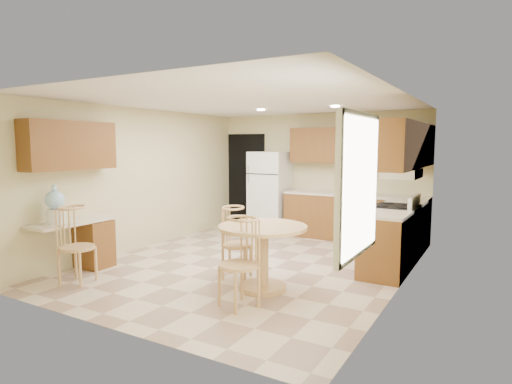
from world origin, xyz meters
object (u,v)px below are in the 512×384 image
Objects in this scene: chair_table_b at (234,256)px; water_crock at (55,206)px; stove at (395,234)px; dining_table at (263,248)px; chair_table_a at (233,237)px; refrigerator at (270,192)px; chair_desk at (70,239)px.

water_crock is (-2.78, -0.25, 0.39)m from chair_table_b.
stove reaches higher than dining_table.
chair_table_a is (-0.55, 0.16, 0.06)m from dining_table.
dining_table is 0.57m from chair_table_a.
chair_desk is (-0.60, -4.46, -0.23)m from refrigerator.
chair_desk is at bearing -97.66° from refrigerator.
water_crock reaches higher than stove.
chair_table_a is (-1.74, -1.97, 0.14)m from stove.
chair_table_b is 2.36m from chair_desk.
refrigerator is 1.72× the size of chair_table_a.
refrigerator is 3.15m from stove.
dining_table is (-1.19, -2.12, 0.08)m from stove.
dining_table is at bearing 58.42° from chair_table_a.
stove is at bearing -89.69° from chair_table_b.
refrigerator reaches higher than chair_table_b.
stove is 1.06× the size of chair_desk.
stove is 2.02× the size of water_crock.
refrigerator reaches higher than chair_desk.
water_crock is (-1.05, -4.34, 0.16)m from refrigerator.
water_crock is at bearing -103.59° from refrigerator.
refrigerator is 4.47m from water_crock.
dining_table is 0.75m from chair_table_b.
chair_table_b is (1.73, -4.09, -0.23)m from refrigerator.
refrigerator is 1.66× the size of chair_desk.
chair_desk is at bearing -14.55° from water_crock.
water_crock is (-2.18, -1.15, 0.41)m from chair_table_a.
dining_table is 2.54m from chair_desk.
chair_table_b is at bearing -111.69° from stove.
stove is 2.44m from dining_table.
chair_table_a is at bearing 164.25° from dining_table.
chair_table_b is 2.82m from water_crock.
chair_table_b is 1.90× the size of water_crock.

